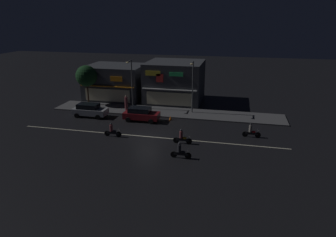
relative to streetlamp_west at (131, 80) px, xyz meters
name	(u,v)px	position (x,y,z in m)	size (l,w,h in m)	color
ground_plane	(147,137)	(4.78, -9.11, -4.05)	(140.00, 140.00, 0.00)	black
lane_divider_stripe	(147,137)	(4.78, -9.11, -4.04)	(28.85, 0.16, 0.01)	beige
sidewalk_far	(166,112)	(4.78, -0.42, -3.98)	(30.36, 4.24, 0.14)	#4C4C4F
storefront_left_block	(116,82)	(-4.33, 5.18, -1.51)	(8.49, 7.13, 5.09)	#383A3F
storefront_center_block	(175,82)	(4.78, 5.62, -1.13)	(8.02, 8.00, 5.84)	#383A3F
streetlamp_west	(131,80)	(0.00, 0.00, 0.00)	(0.44, 1.64, 6.56)	#47494C
streetlamp_mid	(193,83)	(8.22, -0.19, 0.05)	(0.44, 1.64, 6.66)	#47494C
pedestrian_on_sidewalk	(126,103)	(-0.51, -0.91, -2.99)	(0.42, 0.42, 1.99)	brown
street_tree	(86,76)	(-6.83, 0.68, 0.12)	(2.95, 2.95, 5.52)	#473323
parked_car_near_kerb	(90,110)	(-4.17, -4.22, -3.18)	(4.30, 1.98, 1.67)	#9EA0A5
parked_car_trailing	(141,114)	(2.64, -4.34, -3.18)	(4.30, 1.98, 1.67)	maroon
motorcycle_lead	(112,131)	(1.23, -9.87, -3.41)	(1.90, 0.60, 1.52)	black
motorcycle_following	(182,138)	(8.73, -10.07, -3.41)	(1.90, 0.60, 1.52)	black
motorcycle_opposite_lane	(180,152)	(9.17, -13.34, -3.41)	(1.90, 0.60, 1.52)	black
motorcycle_trailing_far	(251,132)	(15.49, -6.82, -3.41)	(1.90, 0.60, 1.52)	black
traffic_cone	(170,118)	(6.06, -3.25, -3.77)	(0.36, 0.36, 0.55)	orange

